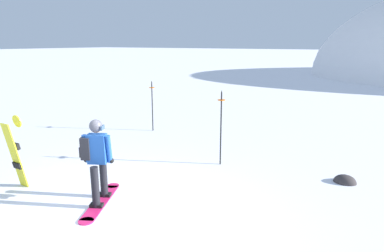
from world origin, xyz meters
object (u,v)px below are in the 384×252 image
(snowboarder_main, at_px, (96,159))
(piste_marker_near, at_px, (221,123))
(piste_marker_far, at_px, (152,102))
(spare_snowboard, at_px, (16,152))
(rock_dark, at_px, (345,182))

(snowboarder_main, distance_m, piste_marker_near, 3.44)
(piste_marker_far, bearing_deg, spare_snowboard, -84.09)
(piste_marker_far, bearing_deg, piste_marker_near, -27.33)
(spare_snowboard, xyz_separation_m, piste_marker_far, (-0.58, 5.57, 0.22))
(snowboarder_main, relative_size, piste_marker_near, 0.87)
(spare_snowboard, xyz_separation_m, rock_dark, (6.13, 4.07, -0.83))
(piste_marker_near, xyz_separation_m, rock_dark, (3.01, 0.40, -1.13))
(piste_marker_far, distance_m, rock_dark, 6.96)
(spare_snowboard, xyz_separation_m, piste_marker_near, (3.12, 3.66, 0.30))
(piste_marker_near, relative_size, piste_marker_far, 1.08)
(snowboarder_main, distance_m, spare_snowboard, 2.07)
(piste_marker_near, relative_size, rock_dark, 3.88)
(rock_dark, bearing_deg, spare_snowboard, -146.46)
(piste_marker_near, distance_m, piste_marker_far, 4.17)
(piste_marker_near, distance_m, rock_dark, 3.24)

